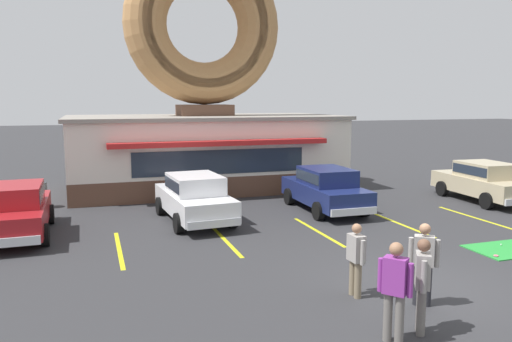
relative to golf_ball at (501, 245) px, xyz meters
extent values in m
plane|color=#2D2D30|center=(-3.92, -1.92, -0.05)|extent=(160.00, 160.00, 0.00)
cube|color=brown|center=(-5.75, 12.08, 0.40)|extent=(12.00, 6.00, 0.90)
cube|color=silver|center=(-5.75, 12.08, 2.00)|extent=(12.00, 6.00, 2.30)
cube|color=gray|center=(-5.75, 12.08, 3.23)|extent=(12.30, 6.30, 0.16)
cube|color=#B21E1E|center=(-5.75, 8.78, 2.30)|extent=(9.00, 0.60, 0.20)
cube|color=#232D3D|center=(-5.75, 9.06, 1.50)|extent=(7.20, 0.03, 1.00)
cube|color=brown|center=(-5.75, 12.08, 3.56)|extent=(2.40, 1.80, 0.50)
torus|color=#B27F4C|center=(-5.75, 12.08, 7.36)|extent=(7.10, 1.90, 7.10)
torus|color=tan|center=(-5.75, 11.65, 7.36)|extent=(6.25, 1.05, 6.24)
torus|color=#D8667F|center=(-0.90, -0.75, 0.00)|extent=(0.13, 0.13, 0.04)
sphere|color=white|center=(0.00, 0.00, 0.00)|extent=(0.04, 0.04, 0.04)
cube|color=silver|center=(-7.58, 5.65, 0.61)|extent=(2.07, 4.52, 0.68)
cube|color=silver|center=(-7.56, 5.50, 1.25)|extent=(1.71, 2.21, 0.60)
cube|color=#232D3D|center=(-7.56, 5.50, 1.27)|extent=(1.73, 2.13, 0.36)
cube|color=silver|center=(-7.74, 7.87, 0.37)|extent=(1.67, 0.22, 0.24)
cube|color=silver|center=(-7.41, 3.42, 0.37)|extent=(1.67, 0.22, 0.24)
cylinder|color=black|center=(-8.55, 6.95, 0.27)|extent=(0.27, 0.65, 0.64)
cylinder|color=black|center=(-6.80, 7.07, 0.27)|extent=(0.27, 0.65, 0.64)
cylinder|color=black|center=(-8.35, 4.22, 0.27)|extent=(0.27, 0.65, 0.64)
cylinder|color=black|center=(-6.60, 4.35, 0.27)|extent=(0.27, 0.65, 0.64)
cube|color=#BCAD89|center=(4.18, 5.32, 0.61)|extent=(2.01, 4.50, 0.68)
cube|color=#BCAD89|center=(4.17, 5.17, 1.25)|extent=(1.68, 2.19, 0.60)
cube|color=#232D3D|center=(4.17, 5.17, 1.27)|extent=(1.70, 2.11, 0.36)
cube|color=silver|center=(4.31, 7.54, 0.37)|extent=(1.67, 0.20, 0.24)
cylinder|color=black|center=(3.38, 6.73, 0.27)|extent=(0.26, 0.65, 0.64)
cylinder|color=black|center=(5.14, 6.63, 0.27)|extent=(0.26, 0.65, 0.64)
cylinder|color=black|center=(3.22, 4.01, 0.27)|extent=(0.26, 0.65, 0.64)
cube|color=maroon|center=(-13.04, 5.41, 0.61)|extent=(1.84, 4.43, 0.68)
cube|color=maroon|center=(-13.04, 5.26, 1.25)|extent=(1.60, 2.13, 0.60)
cube|color=#232D3D|center=(-13.04, 5.26, 1.27)|extent=(1.62, 2.04, 0.36)
cube|color=silver|center=(-13.08, 7.64, 0.37)|extent=(1.67, 0.13, 0.24)
cube|color=silver|center=(-13.00, 3.18, 0.37)|extent=(1.67, 0.13, 0.24)
cylinder|color=black|center=(-12.18, 6.79, 0.27)|extent=(0.23, 0.64, 0.64)
cylinder|color=black|center=(-12.13, 4.06, 0.27)|extent=(0.23, 0.64, 0.64)
cube|color=navy|center=(-2.64, 5.78, 0.61)|extent=(1.81, 4.42, 0.68)
cube|color=navy|center=(-2.64, 5.63, 1.25)|extent=(1.58, 2.12, 0.60)
cube|color=#232D3D|center=(-2.64, 5.63, 1.27)|extent=(1.60, 2.03, 0.36)
cube|color=silver|center=(-2.62, 8.01, 0.37)|extent=(1.67, 0.12, 0.24)
cube|color=silver|center=(-2.66, 3.55, 0.37)|extent=(1.67, 0.12, 0.24)
cylinder|color=black|center=(-3.51, 7.15, 0.27)|extent=(0.23, 0.64, 0.64)
cylinder|color=black|center=(-1.75, 7.13, 0.27)|extent=(0.23, 0.64, 0.64)
cylinder|color=black|center=(-3.54, 4.42, 0.27)|extent=(0.23, 0.64, 0.64)
cylinder|color=black|center=(-1.78, 4.41, 0.27)|extent=(0.23, 0.64, 0.64)
cylinder|color=slate|center=(-6.14, -3.79, 0.38)|extent=(0.15, 0.15, 0.86)
cylinder|color=slate|center=(-6.02, -3.94, 0.38)|extent=(0.15, 0.15, 0.86)
cube|color=#8C3393|center=(-6.08, -3.87, 1.12)|extent=(0.43, 0.45, 0.63)
cylinder|color=#8C3393|center=(-6.24, -3.67, 1.09)|extent=(0.10, 0.10, 0.58)
cylinder|color=#8C3393|center=(-5.92, -4.06, 1.09)|extent=(0.10, 0.10, 0.58)
sphere|color=#9E7051|center=(-6.08, -3.87, 1.58)|extent=(0.23, 0.23, 0.23)
cylinder|color=slate|center=(-5.48, -3.81, 0.37)|extent=(0.15, 0.15, 0.84)
cylinder|color=slate|center=(-5.37, -3.64, 0.37)|extent=(0.15, 0.15, 0.84)
cube|color=gray|center=(-5.43, -3.72, 1.09)|extent=(0.41, 0.45, 0.61)
cylinder|color=gray|center=(-5.56, -3.93, 1.06)|extent=(0.10, 0.10, 0.56)
cylinder|color=gray|center=(-5.29, -3.51, 1.06)|extent=(0.10, 0.10, 0.56)
sphere|color=brown|center=(-5.43, -3.72, 1.54)|extent=(0.22, 0.22, 0.22)
cylinder|color=#232328|center=(-4.73, -2.66, 0.36)|extent=(0.15, 0.15, 0.82)
cylinder|color=#232328|center=(-4.57, -2.78, 0.36)|extent=(0.15, 0.15, 0.82)
cube|color=gray|center=(-4.65, -2.72, 1.07)|extent=(0.45, 0.42, 0.60)
cylinder|color=gray|center=(-4.85, -2.57, 1.04)|extent=(0.10, 0.10, 0.55)
cylinder|color=gray|center=(-4.45, -2.87, 1.04)|extent=(0.10, 0.10, 0.55)
sphere|color=#9E7051|center=(-4.65, -2.72, 1.51)|extent=(0.22, 0.22, 0.22)
cylinder|color=#7F7056|center=(-5.69, -1.79, 0.33)|extent=(0.15, 0.15, 0.76)
cylinder|color=#7F7056|center=(-5.68, -1.99, 0.33)|extent=(0.15, 0.15, 0.76)
cube|color=gray|center=(-5.69, -1.89, 0.99)|extent=(0.25, 0.39, 0.56)
cylinder|color=gray|center=(-5.70, -1.64, 0.96)|extent=(0.10, 0.10, 0.51)
cylinder|color=gray|center=(-5.68, -2.14, 0.96)|extent=(0.10, 0.10, 0.51)
sphere|color=#9E7051|center=(-5.69, -1.89, 1.40)|extent=(0.20, 0.20, 0.20)
cylinder|color=#51565B|center=(-12.74, 9.56, 0.42)|extent=(0.56, 0.56, 0.95)
torus|color=#303437|center=(-12.74, 9.56, 0.90)|extent=(0.57, 0.57, 0.05)
cube|color=yellow|center=(-10.19, 3.08, -0.05)|extent=(0.12, 3.60, 0.01)
cube|color=yellow|center=(-7.19, 3.08, -0.05)|extent=(0.12, 3.60, 0.01)
cube|color=yellow|center=(-4.19, 3.08, -0.05)|extent=(0.12, 3.60, 0.01)
cube|color=yellow|center=(-1.19, 3.08, -0.05)|extent=(0.12, 3.60, 0.01)
cube|color=yellow|center=(1.81, 3.08, -0.05)|extent=(0.12, 3.60, 0.01)
camera|label=1|loc=(-10.78, -10.69, 4.01)|focal=35.00mm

